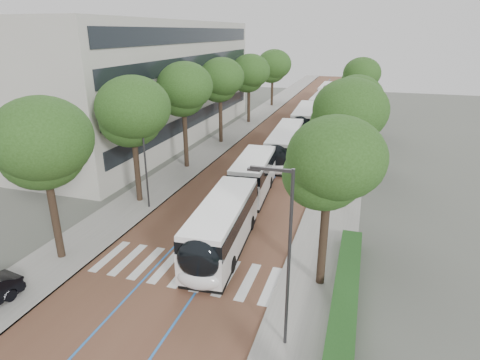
{
  "coord_description": "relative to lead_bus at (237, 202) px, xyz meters",
  "views": [
    {
      "loc": [
        9.12,
        -16.84,
        12.86
      ],
      "look_at": [
        0.66,
        9.93,
        2.4
      ],
      "focal_mm": 30.0,
      "sensor_mm": 36.0,
      "label": 1
    }
  ],
  "objects": [
    {
      "name": "hedge",
      "position": [
        7.91,
        -7.64,
        -1.11
      ],
      "size": [
        1.2,
        14.0,
        0.8
      ],
      "primitive_type": "cube",
      "color": "#19491A",
      "rests_on": "sidewalk_right"
    },
    {
      "name": "zebra_crossing",
      "position": [
        -0.99,
        -6.64,
        -1.6
      ],
      "size": [
        10.55,
        3.6,
        0.01
      ],
      "color": "silver",
      "rests_on": "ground"
    },
    {
      "name": "ground",
      "position": [
        -1.19,
        -7.64,
        -1.63
      ],
      "size": [
        160.0,
        160.0,
        0.0
      ],
      "primitive_type": "plane",
      "color": "#51544C",
      "rests_on": "ground"
    },
    {
      "name": "lane_line_right",
      "position": [
        0.41,
        32.36,
        -1.6
      ],
      "size": [
        0.12,
        126.0,
        0.01
      ],
      "primitive_type": "cube",
      "color": "blue",
      "rests_on": "road"
    },
    {
      "name": "lane_line_left",
      "position": [
        -2.79,
        32.36,
        -1.6
      ],
      "size": [
        0.12,
        126.0,
        0.01
      ],
      "primitive_type": "cube",
      "color": "blue",
      "rests_on": "road"
    },
    {
      "name": "bus_queued_3",
      "position": [
        0.39,
        54.91,
        -0.0
      ],
      "size": [
        2.59,
        12.41,
        3.2
      ],
      "rotation": [
        0.0,
        0.0,
        0.0
      ],
      "color": "silver",
      "rests_on": "ground"
    },
    {
      "name": "lamp_post_left",
      "position": [
        -7.29,
        0.36,
        2.49
      ],
      "size": [
        0.14,
        0.14,
        8.0
      ],
      "primitive_type": "cylinder",
      "color": "#303033",
      "rests_on": "sidewalk_left"
    },
    {
      "name": "trees_right",
      "position": [
        6.51,
        15.48,
        4.72
      ],
      "size": [
        5.65,
        47.0,
        9.15
      ],
      "color": "black",
      "rests_on": "ground"
    },
    {
      "name": "kerb_left",
      "position": [
        -6.79,
        32.36,
        -1.57
      ],
      "size": [
        0.2,
        140.0,
        0.14
      ],
      "primitive_type": "cube",
      "color": "gray",
      "rests_on": "ground"
    },
    {
      "name": "trees_left",
      "position": [
        -8.69,
        19.57,
        5.36
      ],
      "size": [
        6.06,
        60.7,
        9.7
      ],
      "color": "black",
      "rests_on": "ground"
    },
    {
      "name": "kerb_right",
      "position": [
        4.41,
        32.36,
        -1.57
      ],
      "size": [
        0.2,
        140.0,
        0.14
      ],
      "primitive_type": "cube",
      "color": "gray",
      "rests_on": "ground"
    },
    {
      "name": "bus_queued_2",
      "position": [
        0.8,
        41.8,
        -0.0
      ],
      "size": [
        2.64,
        12.42,
        3.2
      ],
      "rotation": [
        0.0,
        0.0,
        -0.01
      ],
      "color": "silver",
      "rests_on": "ground"
    },
    {
      "name": "office_building",
      "position": [
        -20.66,
        20.36,
        5.37
      ],
      "size": [
        18.11,
        40.0,
        14.0
      ],
      "color": "#9B9890",
      "rests_on": "ground"
    },
    {
      "name": "sidewalk_left",
      "position": [
        -8.69,
        32.36,
        -1.57
      ],
      "size": [
        4.0,
        140.0,
        0.12
      ],
      "primitive_type": "cube",
      "color": "gray",
      "rests_on": "ground"
    },
    {
      "name": "sidewalk_right",
      "position": [
        6.31,
        32.36,
        -1.57
      ],
      "size": [
        4.0,
        140.0,
        0.12
      ],
      "primitive_type": "cube",
      "color": "gray",
      "rests_on": "ground"
    },
    {
      "name": "streetlight_far",
      "position": [
        5.43,
        14.36,
        3.19
      ],
      "size": [
        1.82,
        0.2,
        8.0
      ],
      "color": "#303033",
      "rests_on": "sidewalk_right"
    },
    {
      "name": "streetlight_near",
      "position": [
        5.43,
        -10.64,
        3.19
      ],
      "size": [
        1.82,
        0.2,
        8.0
      ],
      "color": "#303033",
      "rests_on": "sidewalk_right"
    },
    {
      "name": "bus_queued_1",
      "position": [
        0.13,
        29.23,
        -0.0
      ],
      "size": [
        3.08,
        12.5,
        3.2
      ],
      "rotation": [
        0.0,
        0.0,
        0.05
      ],
      "color": "silver",
      "rests_on": "ground"
    },
    {
      "name": "road",
      "position": [
        -1.19,
        32.36,
        -1.62
      ],
      "size": [
        11.0,
        140.0,
        0.02
      ],
      "primitive_type": "cube",
      "color": "brown",
      "rests_on": "ground"
    },
    {
      "name": "bus_queued_0",
      "position": [
        0.16,
        15.61,
        -0.0
      ],
      "size": [
        3.18,
        12.51,
        3.2
      ],
      "rotation": [
        0.0,
        0.0,
        0.05
      ],
      "color": "silver",
      "rests_on": "ground"
    },
    {
      "name": "lead_bus",
      "position": [
        0.0,
        0.0,
        0.0
      ],
      "size": [
        3.85,
        18.53,
        3.2
      ],
      "rotation": [
        0.0,
        0.0,
        0.07
      ],
      "color": "black",
      "rests_on": "ground"
    }
  ]
}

